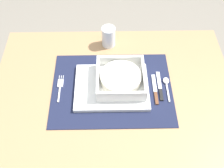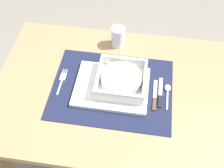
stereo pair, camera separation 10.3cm
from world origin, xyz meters
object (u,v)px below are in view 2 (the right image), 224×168
Objects in this scene: dining_table at (114,104)px; bread_knife at (155,97)px; butter_knife at (160,94)px; fork at (62,80)px; drinking_glass at (118,38)px; porridge_bowl at (121,80)px; spoon at (168,90)px.

bread_knife is at bearing -6.71° from dining_table.
butter_knife is at bearing -0.94° from dining_table.
dining_table is 7.38× the size of fork.
porridge_bowl is at bearing -79.08° from drinking_glass.
porridge_bowl is at bearing 29.85° from dining_table.
fork is 0.41m from spoon.
fork is at bearing -178.72° from porridge_bowl.
dining_table is 0.24m from fork.
drinking_glass is at bearing 100.92° from porridge_bowl.
drinking_glass is (-0.04, 0.23, -0.00)m from porridge_bowl.
fork is at bearing -129.27° from drinking_glass.
porridge_bowl is 0.24m from fork.
dining_table is 5.14× the size of porridge_bowl.
spoon is 0.03m from butter_knife.
butter_knife is 0.03m from bread_knife.
dining_table is 0.29m from drinking_glass.
fork is 0.37m from bread_knife.
bread_knife reaches higher than dining_table.
dining_table is 8.19× the size of spoon.
bread_knife is at bearing -141.58° from butter_knife.
spoon is at bearing 40.11° from bread_knife.
butter_knife is at bearing -148.02° from spoon.
drinking_glass is at bearing 130.41° from spoon.
spoon is 0.83× the size of butter_knife.
porridge_bowl is (0.03, 0.02, 0.15)m from dining_table.
bread_knife is at bearing -147.25° from spoon.
drinking_glass reaches higher than spoon.
dining_table is at bearing -179.51° from spoon.
bread_knife is at bearing -56.11° from drinking_glass.
drinking_glass is at bearing 54.55° from fork.
dining_table is at bearing 1.01° from fork.
porridge_bowl is at bearing 176.28° from spoon.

